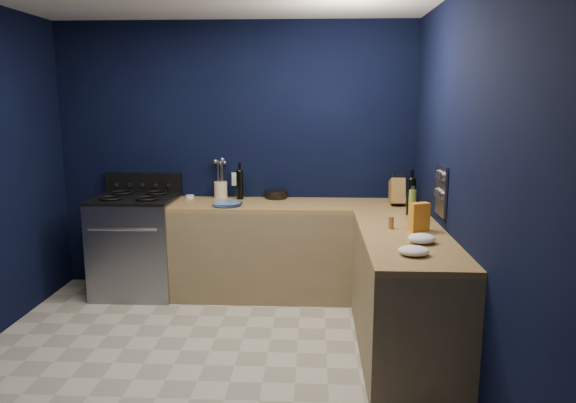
# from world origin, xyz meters

# --- Properties ---
(floor) EXTENTS (3.50, 3.50, 0.02)m
(floor) POSITION_xyz_m (0.00, 0.00, -0.01)
(floor) COLOR #B5B19E
(floor) RESTS_ON ground
(wall_back) EXTENTS (3.50, 0.02, 2.60)m
(wall_back) POSITION_xyz_m (0.00, 1.76, 1.30)
(wall_back) COLOR black
(wall_back) RESTS_ON ground
(wall_right) EXTENTS (0.02, 3.50, 2.60)m
(wall_right) POSITION_xyz_m (1.76, 0.00, 1.30)
(wall_right) COLOR black
(wall_right) RESTS_ON ground
(wall_front) EXTENTS (3.50, 0.02, 2.60)m
(wall_front) POSITION_xyz_m (0.00, -1.76, 1.30)
(wall_front) COLOR black
(wall_front) RESTS_ON ground
(cab_back) EXTENTS (2.30, 0.63, 0.86)m
(cab_back) POSITION_xyz_m (0.60, 1.44, 0.43)
(cab_back) COLOR olive
(cab_back) RESTS_ON floor
(top_back) EXTENTS (2.30, 0.63, 0.04)m
(top_back) POSITION_xyz_m (0.60, 1.44, 0.88)
(top_back) COLOR brown
(top_back) RESTS_ON cab_back
(cab_right) EXTENTS (0.63, 1.67, 0.86)m
(cab_right) POSITION_xyz_m (1.44, 0.29, 0.43)
(cab_right) COLOR olive
(cab_right) RESTS_ON floor
(top_right) EXTENTS (0.63, 1.67, 0.04)m
(top_right) POSITION_xyz_m (1.44, 0.29, 0.88)
(top_right) COLOR brown
(top_right) RESTS_ON cab_right
(gas_range) EXTENTS (0.76, 0.66, 0.92)m
(gas_range) POSITION_xyz_m (-0.93, 1.42, 0.46)
(gas_range) COLOR gray
(gas_range) RESTS_ON floor
(oven_door) EXTENTS (0.59, 0.02, 0.42)m
(oven_door) POSITION_xyz_m (-0.93, 1.10, 0.45)
(oven_door) COLOR black
(oven_door) RESTS_ON gas_range
(cooktop) EXTENTS (0.76, 0.66, 0.03)m
(cooktop) POSITION_xyz_m (-0.93, 1.42, 0.94)
(cooktop) COLOR black
(cooktop) RESTS_ON gas_range
(backguard) EXTENTS (0.76, 0.06, 0.20)m
(backguard) POSITION_xyz_m (-0.93, 1.72, 1.04)
(backguard) COLOR black
(backguard) RESTS_ON gas_range
(spice_panel) EXTENTS (0.02, 0.28, 0.38)m
(spice_panel) POSITION_xyz_m (1.74, 0.55, 1.18)
(spice_panel) COLOR gray
(spice_panel) RESTS_ON wall_right
(wall_outlet) EXTENTS (0.09, 0.02, 0.13)m
(wall_outlet) POSITION_xyz_m (0.00, 1.74, 1.08)
(wall_outlet) COLOR white
(wall_outlet) RESTS_ON wall_back
(plate_stack) EXTENTS (0.29, 0.29, 0.03)m
(plate_stack) POSITION_xyz_m (-0.02, 1.28, 0.92)
(plate_stack) COLOR #345F9D
(plate_stack) RESTS_ON top_back
(ramekin) EXTENTS (0.10, 0.10, 0.03)m
(ramekin) POSITION_xyz_m (-0.45, 1.64, 0.92)
(ramekin) COLOR white
(ramekin) RESTS_ON top_back
(utensil_crock) EXTENTS (0.14, 0.14, 0.16)m
(utensil_crock) POSITION_xyz_m (-0.15, 1.68, 0.98)
(utensil_crock) COLOR #F8E5C7
(utensil_crock) RESTS_ON top_back
(wine_bottle_back) EXTENTS (0.09, 0.09, 0.28)m
(wine_bottle_back) POSITION_xyz_m (0.05, 1.63, 1.04)
(wine_bottle_back) COLOR black
(wine_bottle_back) RESTS_ON top_back
(lemon_basket) EXTENTS (0.24, 0.24, 0.08)m
(lemon_basket) POSITION_xyz_m (0.40, 1.67, 0.94)
(lemon_basket) COLOR black
(lemon_basket) RESTS_ON top_back
(knife_block) EXTENTS (0.13, 0.28, 0.29)m
(knife_block) POSITION_xyz_m (1.54, 1.42, 1.02)
(knife_block) COLOR brown
(knife_block) RESTS_ON top_back
(wine_bottle_right) EXTENTS (0.08, 0.08, 0.30)m
(wine_bottle_right) POSITION_xyz_m (1.59, 0.98, 1.05)
(wine_bottle_right) COLOR black
(wine_bottle_right) RESTS_ON top_right
(oil_bottle) EXTENTS (0.08, 0.08, 0.25)m
(oil_bottle) POSITION_xyz_m (1.55, 0.73, 1.03)
(oil_bottle) COLOR olive
(oil_bottle) RESTS_ON top_right
(spice_jar_near) EXTENTS (0.05, 0.05, 0.10)m
(spice_jar_near) POSITION_xyz_m (1.35, 0.47, 0.95)
(spice_jar_near) COLOR olive
(spice_jar_near) RESTS_ON top_right
(spice_jar_far) EXTENTS (0.05, 0.05, 0.08)m
(spice_jar_far) POSITION_xyz_m (1.56, 0.57, 0.94)
(spice_jar_far) COLOR olive
(spice_jar_far) RESTS_ON top_right
(crouton_bag) EXTENTS (0.16, 0.12, 0.21)m
(crouton_bag) POSITION_xyz_m (1.55, 0.41, 1.01)
(crouton_bag) COLOR #C6512D
(crouton_bag) RESTS_ON top_right
(towel_front) EXTENTS (0.20, 0.18, 0.07)m
(towel_front) POSITION_xyz_m (1.50, 0.06, 0.93)
(towel_front) COLOR white
(towel_front) RESTS_ON top_right
(towel_end) EXTENTS (0.21, 0.19, 0.06)m
(towel_end) POSITION_xyz_m (1.40, -0.22, 0.93)
(towel_end) COLOR white
(towel_end) RESTS_ON top_right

